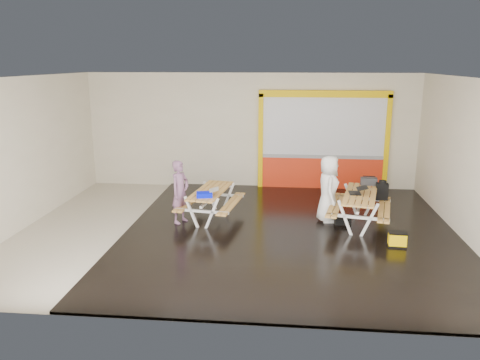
# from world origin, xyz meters

# --- Properties ---
(room) EXTENTS (10.02, 8.02, 3.52)m
(room) POSITION_xyz_m (0.00, 0.00, 1.75)
(room) COLOR #B7AE9B
(room) RESTS_ON ground
(deck) EXTENTS (7.50, 7.98, 0.05)m
(deck) POSITION_xyz_m (1.25, 0.00, 0.03)
(deck) COLOR black
(deck) RESTS_ON room
(kiosk) EXTENTS (3.88, 0.16, 3.00)m
(kiosk) POSITION_xyz_m (2.20, 3.93, 1.44)
(kiosk) COLOR red
(kiosk) RESTS_ON room
(picnic_table_left) EXTENTS (1.55, 2.08, 0.77)m
(picnic_table_left) POSITION_xyz_m (-0.71, 0.74, 0.59)
(picnic_table_left) COLOR #CC9649
(picnic_table_left) RESTS_ON deck
(picnic_table_right) EXTENTS (1.76, 2.27, 0.81)m
(picnic_table_right) POSITION_xyz_m (2.88, 0.62, 0.62)
(picnic_table_right) COLOR #CC9649
(picnic_table_right) RESTS_ON deck
(person_left) EXTENTS (0.57, 0.66, 1.52)m
(person_left) POSITION_xyz_m (-1.38, 0.37, 0.80)
(person_left) COLOR #7C5372
(person_left) RESTS_ON deck
(person_right) EXTENTS (0.54, 0.81, 1.63)m
(person_right) POSITION_xyz_m (2.15, 0.82, 0.85)
(person_right) COLOR white
(person_right) RESTS_ON deck
(laptop_left) EXTENTS (0.43, 0.40, 0.16)m
(laptop_left) POSITION_xyz_m (-0.66, 0.31, 0.82)
(laptop_left) COLOR silver
(laptop_left) RESTS_ON picnic_table_left
(laptop_right) EXTENTS (0.42, 0.37, 0.18)m
(laptop_right) POSITION_xyz_m (2.80, 0.63, 0.87)
(laptop_right) COLOR black
(laptop_right) RESTS_ON picnic_table_right
(blue_pouch) EXTENTS (0.41, 0.32, 0.11)m
(blue_pouch) POSITION_xyz_m (-0.76, 0.14, 0.82)
(blue_pouch) COLOR #020EED
(blue_pouch) RESTS_ON picnic_table_left
(toolbox) EXTENTS (0.42, 0.23, 0.23)m
(toolbox) POSITION_xyz_m (3.19, 1.47, 0.90)
(toolbox) COLOR black
(toolbox) RESTS_ON picnic_table_right
(backpack) EXTENTS (0.30, 0.21, 0.49)m
(backpack) POSITION_xyz_m (3.49, 1.24, 0.74)
(backpack) COLOR black
(backpack) RESTS_ON picnic_table_right
(dark_case) EXTENTS (0.40, 0.31, 0.14)m
(dark_case) POSITION_xyz_m (2.49, 0.64, 0.12)
(dark_case) COLOR black
(dark_case) RESTS_ON deck
(fluke_bag) EXTENTS (0.38, 0.26, 0.32)m
(fluke_bag) POSITION_xyz_m (3.48, -0.72, 0.21)
(fluke_bag) COLOR black
(fluke_bag) RESTS_ON deck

